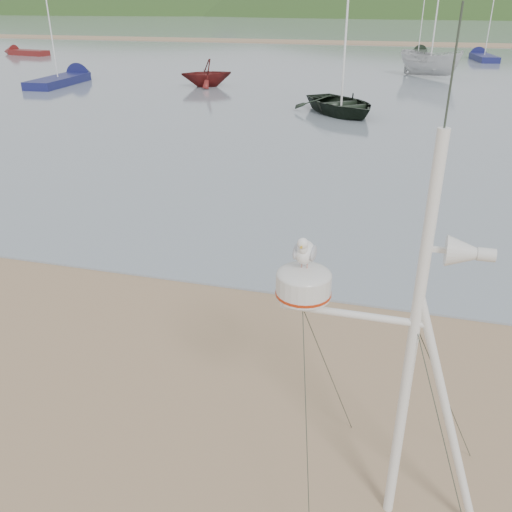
% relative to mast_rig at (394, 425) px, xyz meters
% --- Properties ---
extents(ground, '(560.00, 560.00, 0.00)m').
position_rel_mast_rig_xyz_m(ground, '(-4.38, 0.37, -1.22)').
color(ground, '#8E7052').
rests_on(ground, ground).
extents(water, '(560.00, 256.00, 0.04)m').
position_rel_mast_rig_xyz_m(water, '(-4.38, 132.37, -1.20)').
color(water, gray).
rests_on(water, ground).
extents(sandbar, '(560.00, 7.00, 0.07)m').
position_rel_mast_rig_xyz_m(sandbar, '(-4.38, 70.37, -1.15)').
color(sandbar, '#8E7052').
rests_on(sandbar, water).
extents(hill_ridge, '(620.00, 180.00, 80.00)m').
position_rel_mast_rig_xyz_m(hill_ridge, '(14.14, 235.37, -20.92)').
color(hill_ridge, '#213A18').
rests_on(hill_ridge, ground).
extents(far_cottages, '(294.40, 6.30, 8.00)m').
position_rel_mast_rig_xyz_m(far_cottages, '(-1.38, 196.37, 2.78)').
color(far_cottages, beige).
rests_on(far_cottages, ground).
extents(mast_rig, '(2.24, 2.40, 5.07)m').
position_rel_mast_rig_xyz_m(mast_rig, '(0.00, 0.00, 0.00)').
color(mast_rig, white).
rests_on(mast_rig, ground).
extents(boat_dark, '(3.30, 2.89, 4.79)m').
position_rel_mast_rig_xyz_m(boat_dark, '(-3.30, 22.31, 1.21)').
color(boat_dark, black).
rests_on(boat_dark, water).
extents(boat_red, '(2.83, 3.21, 3.17)m').
position_rel_mast_rig_xyz_m(boat_red, '(-12.71, 29.35, 0.40)').
color(boat_red, maroon).
rests_on(boat_red, water).
extents(boat_white, '(2.70, 2.69, 5.04)m').
position_rel_mast_rig_xyz_m(boat_white, '(0.98, 37.72, 1.34)').
color(boat_white, silver).
rests_on(boat_white, water).
extents(sailboat_blue_near, '(2.21, 7.32, 7.18)m').
position_rel_mast_rig_xyz_m(sailboat_blue_near, '(-22.32, 29.35, -0.92)').
color(sailboat_blue_near, '#16194F').
rests_on(sailboat_blue_near, ground).
extents(dinghy_red_far, '(5.78, 2.37, 1.37)m').
position_rel_mast_rig_xyz_m(dinghy_red_far, '(-38.42, 45.10, -0.93)').
color(dinghy_red_far, maroon).
rests_on(dinghy_red_far, ground).
extents(sailboat_blue_far, '(2.51, 6.64, 6.45)m').
position_rel_mast_rig_xyz_m(sailboat_blue_far, '(5.75, 52.79, -0.92)').
color(sailboat_blue_far, '#16194F').
rests_on(sailboat_blue_far, ground).
extents(sailboat_dark_mid, '(1.89, 5.64, 5.55)m').
position_rel_mast_rig_xyz_m(sailboat_dark_mid, '(0.33, 55.73, -0.92)').
color(sailboat_dark_mid, black).
rests_on(sailboat_dark_mid, ground).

